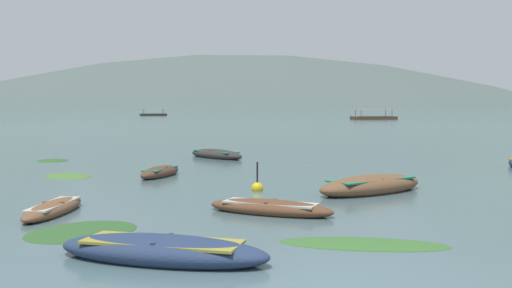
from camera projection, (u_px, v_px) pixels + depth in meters
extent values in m
plane|color=#476066|center=(192.00, 108.00, 1495.31)|extent=(6000.00, 6000.00, 0.00)
cone|color=#4C5B56|center=(244.00, 33.00, 1814.91)|extent=(2066.13, 2066.13, 481.65)
cone|color=#56665B|center=(502.00, 18.00, 1899.51)|extent=(1499.30, 1499.30, 604.71)
ellipsoid|color=#2D2826|center=(216.00, 155.00, 31.37)|extent=(3.48, 4.24, 0.60)
cube|color=#197A56|center=(216.00, 151.00, 31.36)|extent=(2.50, 3.05, 0.05)
cube|color=#2D2826|center=(216.00, 150.00, 31.35)|extent=(0.76, 0.56, 0.04)
ellipsoid|color=brown|center=(371.00, 186.00, 18.65)|extent=(4.56, 3.43, 0.73)
cube|color=#197A56|center=(371.00, 179.00, 18.63)|extent=(3.28, 2.47, 0.05)
cube|color=brown|center=(371.00, 178.00, 18.63)|extent=(0.56, 0.92, 0.04)
ellipsoid|color=brown|center=(270.00, 208.00, 14.95)|extent=(3.53, 2.62, 0.46)
cube|color=#B7B2A3|center=(270.00, 203.00, 14.94)|extent=(2.54, 1.88, 0.05)
cube|color=brown|center=(270.00, 201.00, 14.94)|extent=(0.41, 0.64, 0.04)
ellipsoid|color=#4C3323|center=(160.00, 172.00, 23.03)|extent=(1.98, 3.13, 0.52)
cube|color=#197A56|center=(160.00, 169.00, 23.02)|extent=(1.42, 2.26, 0.05)
cube|color=#4C3323|center=(160.00, 167.00, 23.02)|extent=(0.61, 0.31, 0.04)
ellipsoid|color=brown|center=(53.00, 209.00, 14.93)|extent=(1.41, 3.29, 0.42)
cube|color=#B7B2A3|center=(53.00, 204.00, 14.92)|extent=(1.01, 2.37, 0.05)
cube|color=brown|center=(53.00, 202.00, 14.92)|extent=(0.57, 0.18, 0.04)
ellipsoid|color=navy|center=(162.00, 251.00, 10.36)|extent=(4.26, 2.66, 0.58)
cube|color=olive|center=(162.00, 242.00, 10.35)|extent=(3.06, 1.91, 0.05)
cube|color=navy|center=(162.00, 239.00, 10.35)|extent=(0.39, 0.83, 0.04)
cube|color=#2D2826|center=(153.00, 115.00, 183.17)|extent=(8.90, 5.17, 0.90)
cylinder|color=#4C4742|center=(144.00, 112.00, 180.83)|extent=(0.10, 0.10, 1.80)
cylinder|color=#4C4742|center=(143.00, 112.00, 183.33)|extent=(0.10, 0.10, 1.80)
cylinder|color=#4C4742|center=(164.00, 112.00, 182.86)|extent=(0.10, 0.10, 1.80)
cylinder|color=#4C4742|center=(162.00, 111.00, 185.36)|extent=(0.10, 0.10, 1.80)
cube|color=beige|center=(153.00, 109.00, 183.04)|extent=(7.48, 4.34, 0.12)
cube|color=#4C3323|center=(374.00, 118.00, 128.06)|extent=(10.32, 5.30, 0.90)
cylinder|color=#4C4742|center=(361.00, 114.00, 125.60)|extent=(0.10, 0.10, 1.80)
cylinder|color=#4C4742|center=(355.00, 113.00, 128.56)|extent=(0.10, 0.10, 1.80)
cylinder|color=#4C4742|center=(392.00, 113.00, 127.42)|extent=(0.10, 0.10, 1.80)
cylinder|color=#4C4742|center=(386.00, 113.00, 130.39)|extent=(0.10, 0.10, 1.80)
cube|color=beige|center=(374.00, 109.00, 127.93)|extent=(8.67, 4.45, 0.12)
sphere|color=yellow|center=(257.00, 188.00, 19.07)|extent=(0.40, 0.40, 0.40)
cylinder|color=black|center=(257.00, 175.00, 19.04)|extent=(0.06, 0.06, 0.89)
ellipsoid|color=#477033|center=(68.00, 176.00, 23.02)|extent=(2.71, 3.05, 0.14)
ellipsoid|color=#2D5628|center=(82.00, 232.00, 12.77)|extent=(3.34, 3.33, 0.14)
ellipsoid|color=#38662D|center=(364.00, 244.00, 11.58)|extent=(3.67, 2.01, 0.14)
ellipsoid|color=#2D5628|center=(53.00, 161.00, 29.64)|extent=(2.01, 2.25, 0.14)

